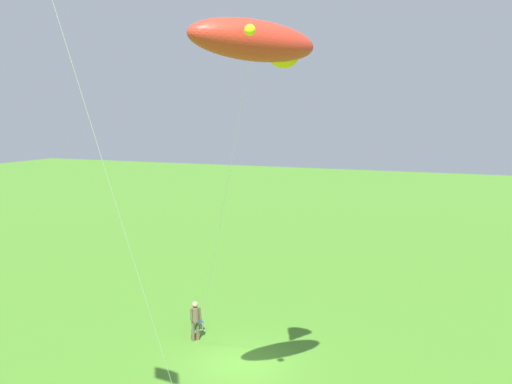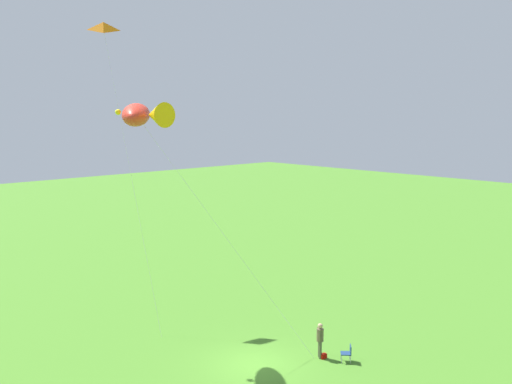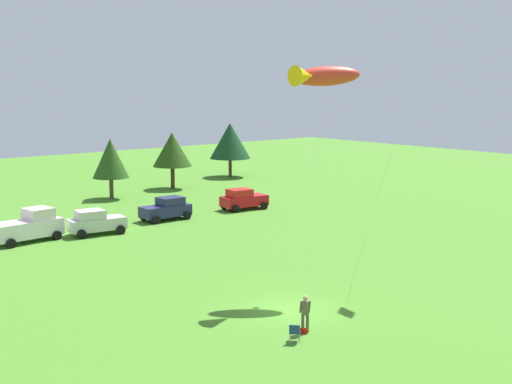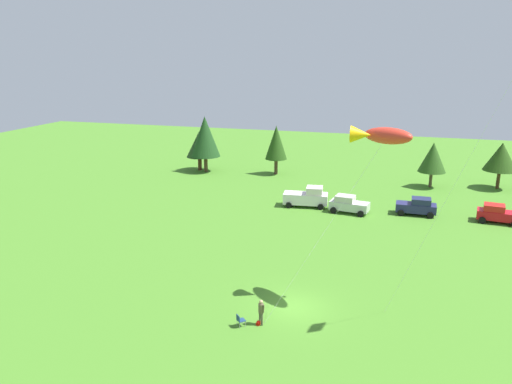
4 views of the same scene
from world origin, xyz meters
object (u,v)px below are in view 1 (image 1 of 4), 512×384
person_kite_flyer (195,318)px  folding_chair (196,319)px  kite_large_fish (259,42)px  backpack_on_grass (196,336)px

person_kite_flyer → folding_chair: size_ratio=2.12×
person_kite_flyer → kite_large_fish: bearing=-11.3°
kite_large_fish → person_kite_flyer: bearing=-138.9°
person_kite_flyer → backpack_on_grass: person_kite_flyer is taller
person_kite_flyer → kite_large_fish: size_ratio=0.14×
kite_large_fish → backpack_on_grass: bearing=-139.2°
folding_chair → backpack_on_grass: 1.26m
backpack_on_grass → kite_large_fish: (6.64, 5.73, 11.63)m
person_kite_flyer → folding_chair: (-1.23, -0.61, -0.53)m
backpack_on_grass → person_kite_flyer: bearing=27.7°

